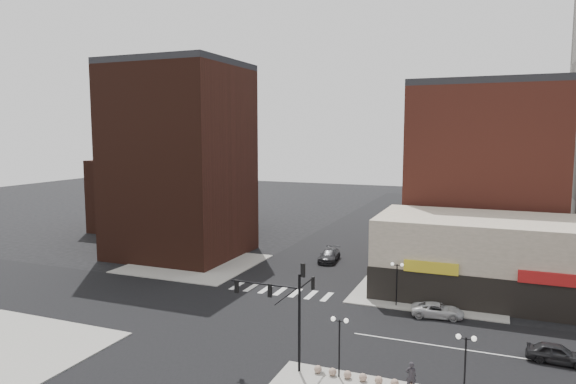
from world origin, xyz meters
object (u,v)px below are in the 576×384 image
(traffic_signal, at_px, (288,300))
(white_suv, at_px, (437,310))
(street_lamp_se_b, at_px, (466,351))
(dark_sedan_east, at_px, (557,353))
(dark_sedan_north, at_px, (329,255))
(pedestrian, at_px, (411,376))
(street_lamp_se_a, at_px, (339,332))
(street_lamp_ne, at_px, (397,273))

(traffic_signal, relative_size, white_suv, 1.69)
(street_lamp_se_b, distance_m, dark_sedan_east, 10.42)
(dark_sedan_north, bearing_deg, traffic_signal, -83.70)
(dark_sedan_east, distance_m, dark_sedan_north, 32.56)
(street_lamp_se_b, bearing_deg, pedestrian, 180.00)
(traffic_signal, distance_m, street_lamp_se_b, 11.88)
(street_lamp_se_b, height_order, dark_sedan_north, street_lamp_se_b)
(street_lamp_se_a, height_order, dark_sedan_north, street_lamp_se_a)
(white_suv, relative_size, pedestrian, 2.45)
(street_lamp_se_b, bearing_deg, dark_sedan_north, 121.00)
(street_lamp_se_b, height_order, dark_sedan_east, street_lamp_se_b)
(street_lamp_se_b, height_order, white_suv, street_lamp_se_b)
(traffic_signal, bearing_deg, pedestrian, -1.14)
(pedestrian, bearing_deg, dark_sedan_north, -79.27)
(pedestrian, bearing_deg, street_lamp_ne, -92.29)
(street_lamp_se_b, xyz_separation_m, street_lamp_ne, (-7.00, 16.00, 0.00))
(dark_sedan_north, distance_m, pedestrian, 33.61)
(pedestrian, bearing_deg, street_lamp_se_b, 164.46)
(street_lamp_se_a, height_order, pedestrian, street_lamp_se_a)
(street_lamp_se_a, bearing_deg, street_lamp_se_b, 0.00)
(street_lamp_se_b, height_order, pedestrian, street_lamp_se_b)
(street_lamp_ne, distance_m, dark_sedan_north, 18.15)
(traffic_signal, height_order, white_suv, traffic_signal)
(street_lamp_se_a, distance_m, white_suv, 15.55)
(dark_sedan_north, bearing_deg, street_lamp_ne, -57.50)
(street_lamp_se_a, height_order, street_lamp_se_b, same)
(traffic_signal, distance_m, street_lamp_se_a, 4.12)
(street_lamp_se_a, bearing_deg, traffic_signal, 177.43)
(street_lamp_se_a, xyz_separation_m, street_lamp_se_b, (8.00, 0.00, 0.00))
(street_lamp_se_a, xyz_separation_m, pedestrian, (4.77, 0.00, -2.23))
(street_lamp_ne, distance_m, white_suv, 4.99)
(dark_sedan_north, relative_size, pedestrian, 2.86)
(dark_sedan_east, height_order, dark_sedan_north, dark_sedan_north)
(street_lamp_se_b, distance_m, street_lamp_ne, 17.46)
(white_suv, xyz_separation_m, dark_sedan_north, (-15.06, 15.64, 0.14))
(street_lamp_ne, relative_size, dark_sedan_north, 0.77)
(dark_sedan_east, bearing_deg, traffic_signal, 118.21)
(street_lamp_se_a, height_order, white_suv, street_lamp_se_a)
(street_lamp_se_a, distance_m, pedestrian, 5.26)
(traffic_signal, xyz_separation_m, street_lamp_ne, (4.76, 15.83, -1.67))
(dark_sedan_north, bearing_deg, street_lamp_se_a, -77.11)
(street_lamp_ne, bearing_deg, pedestrian, -76.76)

